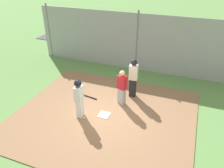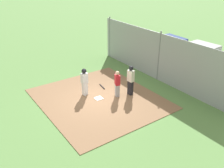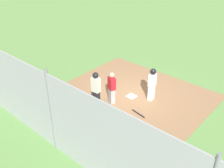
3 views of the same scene
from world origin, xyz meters
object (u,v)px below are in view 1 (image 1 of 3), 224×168
at_px(catcher, 122,87).
at_px(runner, 79,96).
at_px(parked_car_blue, 112,29).
at_px(parked_car_white, 148,31).
at_px(umpire, 133,77).
at_px(home_plate, 104,115).
at_px(baseball, 84,118).
at_px(parked_car_silver, 189,36).
at_px(baseball_bat, 90,97).

height_order(catcher, runner, runner).
bearing_deg(parked_car_blue, parked_car_white, 13.49).
height_order(umpire, parked_car_white, umpire).
distance_m(home_plate, parked_car_white, 10.52).
distance_m(home_plate, baseball, 0.84).
relative_size(umpire, baseball, 24.86).
bearing_deg(umpire, home_plate, -25.39).
height_order(parked_car_silver, parked_car_white, same).
relative_size(home_plate, parked_car_silver, 0.10).
distance_m(catcher, parked_car_white, 9.48).
xyz_separation_m(baseball_bat, baseball, (-0.49, 1.51, 0.01)).
distance_m(catcher, baseball, 2.07).
bearing_deg(baseball, umpire, -119.28).
bearing_deg(parked_car_white, parked_car_blue, -171.99).
xyz_separation_m(baseball_bat, parked_car_white, (-0.58, -9.50, 0.55)).
bearing_deg(umpire, runner, -40.09).
bearing_deg(home_plate, parked_car_blue, -70.83).
height_order(home_plate, baseball, baseball).
distance_m(home_plate, baseball_bat, 1.52).
distance_m(baseball, parked_car_blue, 10.85).
relative_size(catcher, umpire, 0.88).
relative_size(umpire, runner, 1.09).
height_order(baseball_bat, baseball, baseball).
relative_size(catcher, baseball_bat, 2.10).
height_order(home_plate, runner, runner).
xyz_separation_m(parked_car_silver, parked_car_white, (3.08, -0.19, 0.00)).
bearing_deg(parked_car_white, parked_car_silver, -6.02).
bearing_deg(parked_car_silver, home_plate, -104.77).
distance_m(baseball, parked_car_silver, 11.29).
bearing_deg(parked_car_blue, umpire, -60.13).
bearing_deg(parked_car_silver, runner, -108.65).
height_order(catcher, baseball, catcher).
distance_m(home_plate, parked_car_silver, 10.62).
bearing_deg(baseball, parked_car_blue, -75.04).
bearing_deg(parked_car_white, runner, -94.18).
distance_m(umpire, parked_car_white, 8.74).
distance_m(baseball_bat, parked_car_blue, 9.27).
xyz_separation_m(umpire, baseball, (1.32, 2.36, -0.94)).
height_order(home_plate, parked_car_silver, parked_car_silver).
height_order(runner, baseball, runner).
bearing_deg(runner, catcher, 47.05).
height_order(parked_car_white, parked_car_blue, same).
bearing_deg(baseball_bat, parked_car_silver, -102.25).
distance_m(baseball_bat, parked_car_silver, 10.02).
relative_size(runner, baseball, 22.83).
relative_size(baseball_bat, parked_car_white, 0.18).
bearing_deg(home_plate, baseball, 37.93).
distance_m(catcher, baseball_bat, 1.74).
bearing_deg(parked_car_silver, baseball_bat, -112.52).
bearing_deg(home_plate, parked_car_white, -86.89).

